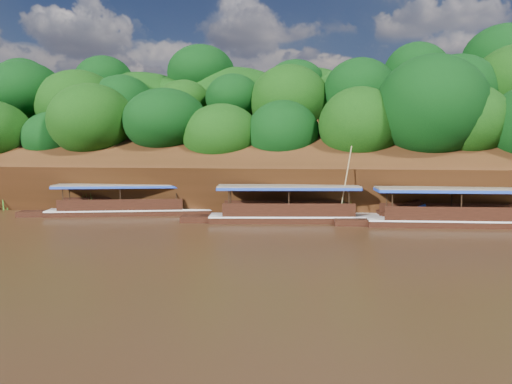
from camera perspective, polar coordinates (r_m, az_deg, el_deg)
ground at (r=27.97m, az=7.22°, el=-5.64°), size 160.00×160.00×0.00m
riverbank at (r=50.32m, az=9.12°, el=1.06°), size 120.00×30.06×19.40m
boat_0 at (r=36.36m, az=24.38°, el=-2.71°), size 16.03×3.90×7.24m
boat_1 at (r=35.55m, az=6.18°, el=-2.48°), size 15.12×4.94×5.82m
boat_2 at (r=40.38m, az=-12.77°, el=-1.77°), size 15.29×6.59×5.28m
reeds at (r=37.50m, az=4.10°, el=-1.64°), size 49.17×2.59×2.17m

